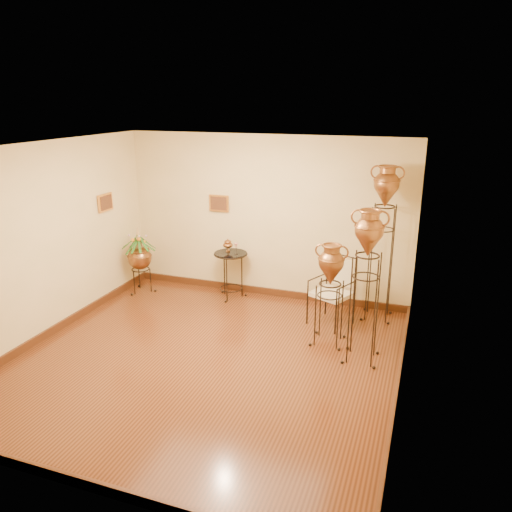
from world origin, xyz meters
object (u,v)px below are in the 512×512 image
(amphora_mid, at_px, (365,286))
(armchair, at_px, (331,291))
(planter_urn, at_px, (140,255))
(amphora_tall, at_px, (382,242))
(side_table, at_px, (231,274))

(amphora_mid, xyz_separation_m, armchair, (-0.61, 0.95, -0.51))
(planter_urn, bearing_deg, amphora_tall, 3.94)
(side_table, bearing_deg, armchair, -14.80)
(amphora_mid, distance_m, planter_urn, 4.28)
(amphora_mid, height_order, armchair, amphora_mid)
(amphora_tall, bearing_deg, armchair, -143.00)
(side_table, bearing_deg, planter_urn, -170.05)
(planter_urn, bearing_deg, armchair, -3.35)
(planter_urn, height_order, armchair, planter_urn)
(amphora_tall, bearing_deg, planter_urn, -176.06)
(amphora_mid, bearing_deg, amphora_tall, 88.25)
(amphora_tall, relative_size, planter_urn, 1.98)
(planter_urn, distance_m, side_table, 1.68)
(amphora_tall, height_order, side_table, amphora_tall)
(planter_urn, xyz_separation_m, side_table, (1.63, 0.29, -0.26))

